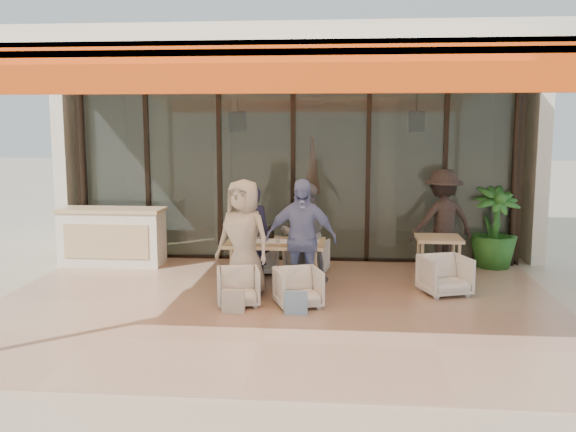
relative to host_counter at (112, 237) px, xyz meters
name	(u,v)px	position (x,y,z in m)	size (l,w,h in m)	color
ground	(275,307)	(3.16, -2.30, -0.53)	(70.00, 70.00, 0.00)	#C6B293
terrace_floor	(275,307)	(3.16, -2.30, -0.53)	(8.00, 6.00, 0.01)	tan
terrace_structure	(272,66)	(3.16, -2.56, 2.72)	(8.00, 6.00, 3.40)	silver
glass_storefront	(293,175)	(3.16, 0.70, 1.07)	(8.08, 0.10, 3.20)	#9EADA3
interior_block	(302,137)	(3.17, 3.02, 1.70)	(9.05, 3.62, 3.52)	silver
host_counter	(112,237)	(0.00, 0.00, 0.00)	(1.85, 0.65, 1.04)	silver
dining_table	(275,245)	(3.06, -1.32, 0.16)	(1.50, 0.90, 0.93)	tan
chair_far_left	(257,255)	(2.65, -0.37, -0.20)	(0.65, 0.61, 0.67)	white
chair_far_right	(307,256)	(3.49, -0.37, -0.20)	(0.65, 0.60, 0.66)	white
chair_near_left	(238,285)	(2.65, -2.27, -0.23)	(0.58, 0.54, 0.59)	white
chair_near_right	(298,286)	(3.49, -2.27, -0.23)	(0.59, 0.56, 0.61)	white
diner_navy	(253,234)	(2.65, -0.87, 0.25)	(0.57, 0.37, 1.55)	#1A1B39
diner_grey	(305,233)	(3.49, -0.87, 0.27)	(0.78, 0.60, 1.60)	slate
diner_cream	(243,239)	(2.65, -1.77, 0.33)	(0.85, 0.55, 1.73)	beige
diner_periwinkle	(301,239)	(3.49, -1.77, 0.34)	(1.03, 0.43, 1.75)	#7380C0
tote_bag_cream	(233,302)	(2.65, -2.67, -0.36)	(0.30, 0.10, 0.34)	silver
tote_bag_blue	(296,304)	(3.49, -2.67, -0.36)	(0.30, 0.10, 0.34)	#99BFD8
side_table	(439,244)	(5.60, -0.70, 0.11)	(0.70, 0.70, 0.74)	tan
side_chair	(445,274)	(5.60, -1.45, -0.20)	(0.64, 0.60, 0.66)	white
standing_woman	(443,221)	(5.76, 0.04, 0.35)	(1.14, 0.65, 1.76)	black
potted_palm	(494,228)	(6.71, 0.41, 0.19)	(0.81, 0.81, 1.44)	#1E5919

